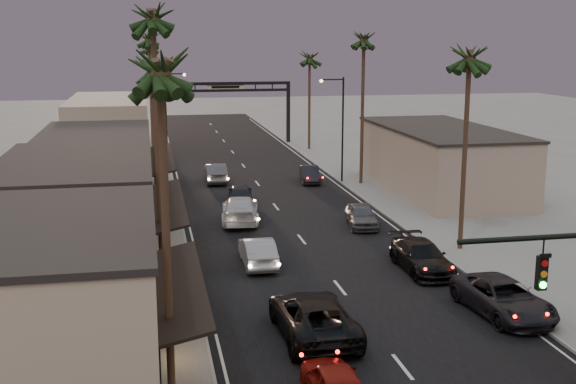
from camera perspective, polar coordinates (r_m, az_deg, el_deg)
name	(u,v)px	position (r m, az deg, el deg)	size (l,w,h in m)	color
ground	(269,198)	(55.92, -1.50, -0.51)	(200.00, 200.00, 0.00)	slate
road	(259,186)	(60.74, -2.29, 0.50)	(14.00, 120.00, 0.02)	black
sidewalk_left	(144,174)	(66.93, -11.29, 1.39)	(5.00, 92.00, 0.12)	slate
sidewalk_right	(346,167)	(69.45, 4.58, 1.97)	(5.00, 92.00, 0.12)	slate
storefront_near	(43,303)	(27.75, -18.77, -8.31)	(8.00, 12.00, 5.50)	#C4B696
storefront_mid	(77,213)	(41.10, -16.30, -1.62)	(8.00, 14.00, 5.50)	gray
storefront_far	(96,168)	(56.79, -14.91, 1.86)	(8.00, 16.00, 5.00)	#C4B696
storefront_dist	(110,126)	(79.46, -13.91, 5.06)	(8.00, 20.00, 6.00)	gray
building_right	(440,161)	(59.35, 11.94, 2.42)	(8.00, 18.00, 5.00)	gray
arch	(226,97)	(84.58, -4.95, 7.48)	(15.20, 0.40, 7.27)	black
streetlight_right	(340,121)	(61.35, 4.10, 5.62)	(2.13, 0.30, 9.00)	black
streetlight_left	(169,110)	(72.19, -9.40, 6.44)	(2.13, 0.30, 9.00)	black
palm_la	(160,60)	(22.86, -10.09, 10.24)	(3.20, 3.20, 13.20)	#38281C
palm_lb	(152,11)	(35.87, -10.66, 13.88)	(3.20, 3.20, 15.20)	#38281C
palm_lc	(152,64)	(49.87, -10.72, 9.92)	(3.20, 3.20, 12.20)	#38281C
palm_ld	(149,36)	(68.85, -10.95, 12.04)	(3.20, 3.20, 14.20)	#38281C
palm_ra	(470,51)	(41.77, 14.18, 10.76)	(3.20, 3.20, 13.20)	#38281C
palm_rb	(364,35)	(60.48, 6.02, 12.23)	(3.20, 3.20, 14.20)	#38281C
palm_rc	(310,55)	(79.84, 1.72, 10.81)	(3.20, 3.20, 12.20)	#38281C
palm_far	(150,45)	(91.85, -10.83, 11.36)	(3.20, 3.20, 13.20)	#38281C
oncoming_red	(335,384)	(25.09, 3.74, -14.88)	(1.75, 4.34, 1.48)	maroon
oncoming_pickup	(313,316)	(30.20, 2.00, -9.78)	(2.91, 6.32, 1.76)	black
oncoming_silver	(258,251)	(39.38, -2.41, -4.71)	(1.64, 4.69, 1.55)	#97979C
oncoming_white	(240,209)	(48.62, -3.81, -1.38)	(2.44, 6.00, 1.74)	silver
oncoming_dgrey	(240,194)	(54.06, -3.79, -0.14)	(1.80, 4.47, 1.52)	black
oncoming_grey_far	(216,173)	(62.39, -5.74, 1.51)	(1.73, 4.96, 1.63)	#49494D
curbside_near	(503,298)	(33.81, 16.64, -8.02)	(2.65, 5.75, 1.60)	black
curbside_black	(421,257)	(39.01, 10.50, -5.04)	(2.21, 5.43, 1.58)	black
curbside_grey	(362,215)	(47.60, 5.83, -1.85)	(1.77, 4.40, 1.50)	#49494E
curbside_far	(310,174)	(62.08, 1.72, 1.41)	(1.49, 4.28, 1.41)	black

